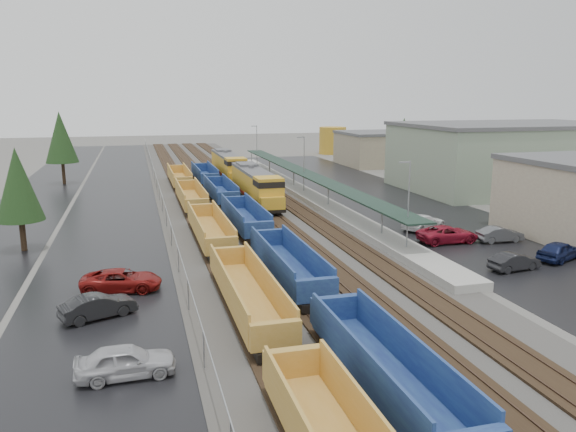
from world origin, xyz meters
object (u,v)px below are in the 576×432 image
(storage_tank, at_px, (333,140))
(locomotive_lead, at_px, (256,185))
(parked_car_east_c, at_px, (424,222))
(parked_car_east_d, at_px, (560,251))
(parked_car_west_c, at_px, (121,281))
(parked_car_east_b, at_px, (448,234))
(parked_car_east_e, at_px, (500,234))
(locomotive_trail, at_px, (228,166))
(parked_car_west_a, at_px, (125,362))
(parked_car_west_b, at_px, (98,307))
(parked_car_east_a, at_px, (514,262))
(well_string_yellow, at_px, (210,230))
(well_string_blue, at_px, (263,238))

(storage_tank, bearing_deg, locomotive_lead, -118.07)
(parked_car_east_c, height_order, parked_car_east_d, parked_car_east_d)
(storage_tank, relative_size, parked_car_west_c, 1.15)
(parked_car_east_b, relative_size, parked_car_east_e, 1.31)
(locomotive_trail, height_order, parked_car_east_c, locomotive_trail)
(locomotive_lead, relative_size, parked_car_west_a, 4.17)
(parked_car_west_c, height_order, parked_car_east_d, parked_car_east_d)
(locomotive_lead, distance_m, parked_car_east_d, 35.94)
(parked_car_west_b, bearing_deg, parked_car_west_a, 169.37)
(locomotive_trail, bearing_deg, locomotive_lead, -90.00)
(parked_car_east_c, bearing_deg, locomotive_trail, -3.86)
(parked_car_east_a, distance_m, parked_car_east_b, 8.88)
(parked_car_east_c, bearing_deg, locomotive_lead, 14.06)
(parked_car_east_b, bearing_deg, parked_car_west_c, 101.13)
(well_string_yellow, bearing_deg, parked_car_east_e, -14.83)
(parked_car_east_c, bearing_deg, parked_car_east_a, 157.38)
(well_string_yellow, distance_m, storage_tank, 84.08)
(locomotive_lead, distance_m, parked_car_east_e, 30.04)
(parked_car_west_c, bearing_deg, parked_car_west_a, -170.06)
(locomotive_lead, height_order, well_string_blue, locomotive_lead)
(parked_car_west_a, relative_size, parked_car_east_b, 0.84)
(parked_car_east_b, bearing_deg, locomotive_trail, 16.17)
(parked_car_east_e, bearing_deg, parked_car_west_c, 99.62)
(parked_car_west_a, bearing_deg, parked_car_west_c, -0.12)
(locomotive_lead, height_order, parked_car_west_c, locomotive_lead)
(parked_car_west_b, distance_m, parked_car_east_d, 35.83)
(parked_car_west_c, bearing_deg, parked_car_west_b, 172.88)
(parked_car_east_d, bearing_deg, locomotive_lead, 8.47)
(parked_car_east_e, bearing_deg, locomotive_trail, 23.10)
(well_string_blue, relative_size, parked_car_west_c, 17.85)
(well_string_yellow, height_order, parked_car_east_d, well_string_yellow)
(well_string_blue, xyz_separation_m, parked_car_east_b, (17.05, -1.41, -0.42))
(parked_car_east_a, relative_size, parked_car_east_b, 0.74)
(well_string_blue, distance_m, parked_car_west_c, 13.68)
(locomotive_lead, relative_size, storage_tank, 3.14)
(well_string_yellow, distance_m, parked_car_west_c, 13.87)
(parked_car_west_c, bearing_deg, storage_tank, -20.06)
(locomotive_lead, bearing_deg, parked_car_east_b, -60.48)
(parked_car_west_c, height_order, parked_car_east_a, parked_car_west_c)
(well_string_yellow, bearing_deg, locomotive_trail, 78.20)
(well_string_yellow, height_order, parked_car_east_e, well_string_yellow)
(well_string_blue, relative_size, parked_car_east_a, 23.24)
(well_string_blue, xyz_separation_m, parked_car_east_e, (21.83, -2.48, -0.49))
(parked_car_west_b, xyz_separation_m, parked_car_west_c, (1.28, 4.68, 0.01))
(parked_car_west_b, xyz_separation_m, parked_car_east_d, (35.70, 2.97, 0.07))
(locomotive_trail, distance_m, parked_car_east_e, 48.54)
(well_string_yellow, height_order, parked_car_east_a, well_string_yellow)
(parked_car_east_e, bearing_deg, well_string_yellow, 76.71)
(parked_car_west_b, height_order, parked_car_east_a, parked_car_west_b)
(parked_car_west_a, relative_size, parked_car_west_b, 1.05)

